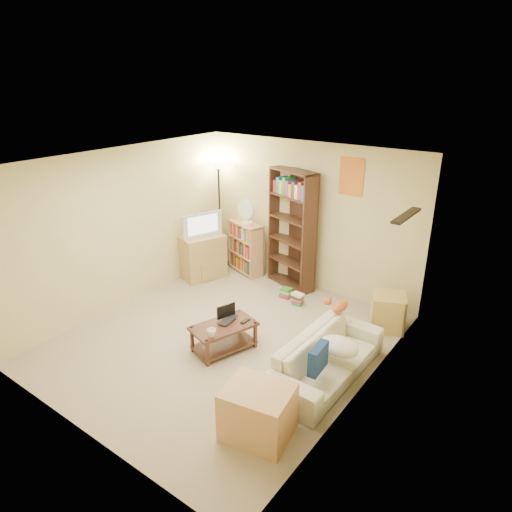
% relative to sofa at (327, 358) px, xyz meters
% --- Properties ---
extents(room, '(4.50, 4.54, 2.52)m').
position_rel_sofa_xyz_m(room, '(-1.55, -0.09, 1.36)').
color(room, '#BCA58D').
rests_on(room, ground).
extents(sofa, '(1.85, 0.76, 0.54)m').
position_rel_sofa_xyz_m(sofa, '(0.00, 0.00, 0.00)').
color(sofa, beige).
rests_on(sofa, ground).
extents(navy_pillow, '(0.14, 0.36, 0.32)m').
position_rel_sofa_xyz_m(navy_pillow, '(0.08, -0.40, 0.24)').
color(navy_pillow, navy).
rests_on(navy_pillow, sofa).
extents(cream_blanket, '(0.49, 0.35, 0.21)m').
position_rel_sofa_xyz_m(cream_blanket, '(0.13, 0.04, 0.19)').
color(cream_blanket, silver).
rests_on(cream_blanket, sofa).
extents(tabby_cat, '(0.42, 0.15, 0.15)m').
position_rel_sofa_xyz_m(tabby_cat, '(-0.23, 0.71, 0.34)').
color(tabby_cat, '#C15728').
rests_on(tabby_cat, sofa).
extents(coffee_table, '(0.72, 0.96, 0.38)m').
position_rel_sofa_xyz_m(coffee_table, '(-1.40, -0.29, -0.03)').
color(coffee_table, '#48271B').
rests_on(coffee_table, ground).
extents(laptop, '(0.37, 0.28, 0.03)m').
position_rel_sofa_xyz_m(laptop, '(-1.37, -0.17, 0.12)').
color(laptop, black).
rests_on(laptop, coffee_table).
extents(laptop_screen, '(0.10, 0.27, 0.19)m').
position_rel_sofa_xyz_m(laptop_screen, '(-1.49, -0.13, 0.23)').
color(laptop_screen, white).
rests_on(laptop_screen, laptop).
extents(mug, '(0.12, 0.12, 0.11)m').
position_rel_sofa_xyz_m(mug, '(-1.33, -0.60, 0.16)').
color(mug, white).
rests_on(mug, coffee_table).
extents(tv_remote, '(0.05, 0.15, 0.02)m').
position_rel_sofa_xyz_m(tv_remote, '(-1.22, -0.05, 0.12)').
color(tv_remote, black).
rests_on(tv_remote, coffee_table).
extents(tv_stand, '(0.76, 0.88, 0.80)m').
position_rel_sofa_xyz_m(tv_stand, '(-3.25, 1.32, 0.13)').
color(tv_stand, tan).
rests_on(tv_stand, ground).
extents(television, '(0.82, 0.59, 0.44)m').
position_rel_sofa_xyz_m(television, '(-3.25, 1.32, 0.75)').
color(television, black).
rests_on(television, tv_stand).
extents(tall_bookshelf, '(0.97, 0.59, 2.05)m').
position_rel_sofa_xyz_m(tall_bookshelf, '(-1.75, 1.96, 0.81)').
color(tall_bookshelf, '#3B2216').
rests_on(tall_bookshelf, ground).
extents(short_bookshelf, '(0.81, 0.52, 0.96)m').
position_rel_sofa_xyz_m(short_bookshelf, '(-2.74, 1.96, 0.21)').
color(short_bookshelf, tan).
rests_on(short_bookshelf, ground).
extents(desk_fan, '(0.34, 0.19, 0.45)m').
position_rel_sofa_xyz_m(desk_fan, '(-2.69, 1.91, 0.93)').
color(desk_fan, white).
rests_on(desk_fan, short_bookshelf).
extents(floor_lamp, '(0.34, 0.34, 2.02)m').
position_rel_sofa_xyz_m(floor_lamp, '(-3.35, 1.96, 1.34)').
color(floor_lamp, black).
rests_on(floor_lamp, ground).
extents(side_table, '(0.62, 0.62, 0.54)m').
position_rel_sofa_xyz_m(side_table, '(0.17, 1.55, 0.00)').
color(side_table, tan).
rests_on(side_table, ground).
extents(end_cabinet, '(0.76, 0.67, 0.56)m').
position_rel_sofa_xyz_m(end_cabinet, '(-0.11, -1.29, 0.01)').
color(end_cabinet, tan).
rests_on(end_cabinet, ground).
extents(book_stacks, '(0.47, 0.26, 0.20)m').
position_rel_sofa_xyz_m(book_stacks, '(-1.40, 1.45, -0.18)').
color(book_stacks, red).
rests_on(book_stacks, ground).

